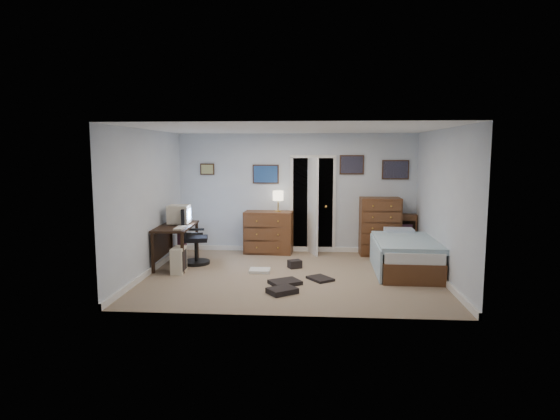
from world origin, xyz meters
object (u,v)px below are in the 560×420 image
object	(u,v)px
office_chair	(193,243)
tall_dresser	(380,226)
bed	(404,254)
low_dresser	(269,232)
computer_desk	(171,234)

from	to	relation	value
office_chair	tall_dresser	bearing A→B (deg)	5.42
bed	low_dresser	bearing A→B (deg)	154.13
computer_desk	tall_dresser	world-z (taller)	tall_dresser
low_dresser	bed	distance (m)	2.88
computer_desk	bed	bearing A→B (deg)	-4.24
tall_dresser	bed	world-z (taller)	tall_dresser
low_dresser	bed	world-z (taller)	low_dresser
computer_desk	tall_dresser	distance (m)	4.18
office_chair	tall_dresser	world-z (taller)	tall_dresser
computer_desk	tall_dresser	size ratio (longest dim) A/B	1.12
low_dresser	bed	xyz separation A→B (m)	(2.56, -1.32, -0.14)
computer_desk	bed	distance (m)	4.29
low_dresser	tall_dresser	bearing A→B (deg)	3.24
computer_desk	bed	xyz separation A→B (m)	(4.28, -0.14, -0.28)
computer_desk	tall_dresser	xyz separation A→B (m)	(4.02, 1.15, 0.01)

